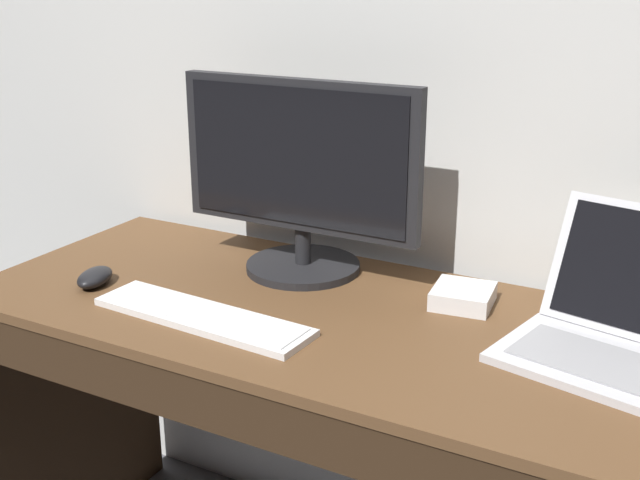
% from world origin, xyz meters
% --- Properties ---
extents(desk, '(1.57, 0.60, 0.74)m').
position_xyz_m(desk, '(0.00, -0.02, 0.52)').
color(desk, brown).
rests_on(desk, ground).
extents(laptop_silver, '(0.40, 0.37, 0.23)m').
position_xyz_m(laptop_silver, '(0.45, 0.07, 0.80)').
color(laptop_silver, silver).
rests_on(laptop_silver, desk).
extents(external_monitor, '(0.53, 0.24, 0.41)m').
position_xyz_m(external_monitor, '(-0.22, 0.15, 0.96)').
color(external_monitor, black).
rests_on(external_monitor, desk).
extents(wired_keyboard, '(0.45, 0.14, 0.02)m').
position_xyz_m(wired_keyboard, '(-0.26, -0.15, 0.75)').
color(wired_keyboard, white).
rests_on(wired_keyboard, desk).
extents(computer_mouse, '(0.08, 0.11, 0.03)m').
position_xyz_m(computer_mouse, '(-0.55, -0.11, 0.76)').
color(computer_mouse, black).
rests_on(computer_mouse, desk).
extents(external_drive_box, '(0.12, 0.13, 0.04)m').
position_xyz_m(external_drive_box, '(0.14, 0.15, 0.76)').
color(external_drive_box, silver).
rests_on(external_drive_box, desk).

